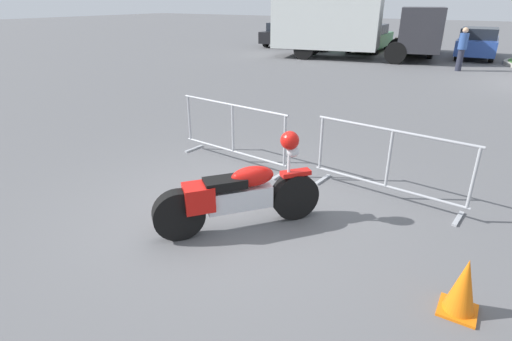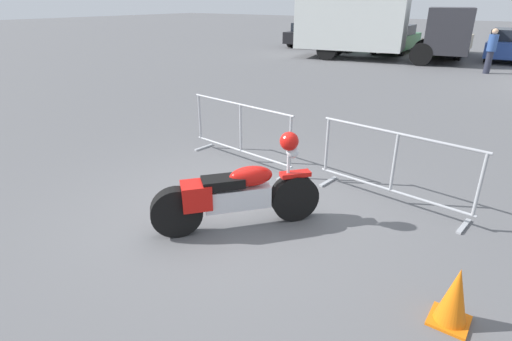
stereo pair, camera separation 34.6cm
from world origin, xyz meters
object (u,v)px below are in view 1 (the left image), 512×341
object	(u,v)px
parked_car_green	(369,38)
parked_car_tan	(420,40)
parked_car_silver	(323,36)
box_truck	(345,23)
traffic_cone	(463,287)
crowd_barrier_near	(233,132)
parked_car_black	(285,34)
motorcycle	(239,194)
parked_car_blue	(477,43)
crowd_barrier_far	(389,164)
pedestrian	(462,48)

from	to	relation	value
parked_car_green	parked_car_tan	size ratio (longest dim) A/B	0.97
parked_car_tan	parked_car_silver	bearing A→B (deg)	90.36
box_truck	traffic_cone	world-z (taller)	box_truck
crowd_barrier_near	parked_car_black	size ratio (longest dim) A/B	0.55
motorcycle	box_truck	xyz separation A→B (m)	(-4.59, 15.79, 1.17)
traffic_cone	crowd_barrier_near	bearing A→B (deg)	153.55
motorcycle	parked_car_green	size ratio (longest dim) A/B	0.42
crowd_barrier_near	parked_car_silver	size ratio (longest dim) A/B	0.54
motorcycle	parked_car_blue	size ratio (longest dim) A/B	0.42
box_truck	parked_car_tan	bearing A→B (deg)	40.56
crowd_barrier_far	motorcycle	bearing A→B (deg)	-127.04
box_truck	parked_car_blue	xyz separation A→B (m)	(5.51, 3.69, -0.91)
crowd_barrier_far	traffic_cone	world-z (taller)	crowd_barrier_far
motorcycle	parked_car_green	world-z (taller)	parked_car_green
pedestrian	crowd_barrier_far	bearing A→B (deg)	-179.32
parked_car_black	pedestrian	distance (m)	11.55
box_truck	parked_car_green	distance (m)	3.69
crowd_barrier_far	parked_car_black	xyz separation A→B (m)	(-11.19, 17.72, 0.14)
crowd_barrier_far	parked_car_blue	world-z (taller)	parked_car_blue
parked_car_black	parked_car_green	bearing A→B (deg)	-94.71
crowd_barrier_near	parked_car_green	size ratio (longest dim) A/B	0.53
crowd_barrier_far	parked_car_blue	distance (m)	17.68
motorcycle	pedestrian	distance (m)	14.88
pedestrian	traffic_cone	size ratio (longest dim) A/B	2.86
parked_car_green	traffic_cone	world-z (taller)	parked_car_green
crowd_barrier_far	pedestrian	bearing A→B (deg)	92.76
crowd_barrier_far	parked_car_black	distance (m)	20.96
pedestrian	parked_car_tan	bearing A→B (deg)	26.62
parked_car_black	parked_car_tan	size ratio (longest dim) A/B	0.93
motorcycle	crowd_barrier_near	xyz separation A→B (m)	(-1.36, 1.81, 0.09)
motorcycle	box_truck	size ratio (longest dim) A/B	0.23
parked_car_silver	box_truck	bearing A→B (deg)	-145.45
crowd_barrier_near	crowd_barrier_far	distance (m)	2.73
pedestrian	traffic_cone	bearing A→B (deg)	-174.95
crowd_barrier_far	box_truck	world-z (taller)	box_truck
box_truck	parked_car_silver	bearing A→B (deg)	115.81
pedestrian	traffic_cone	world-z (taller)	pedestrian
parked_car_silver	traffic_cone	distance (m)	21.62
parked_car_tan	pedestrian	distance (m)	5.21
parked_car_tan	parked_car_black	bearing A→B (deg)	86.31
parked_car_black	pedestrian	size ratio (longest dim) A/B	2.45
parked_car_silver	pedestrian	bearing A→B (deg)	-121.35
crowd_barrier_far	parked_car_green	size ratio (longest dim) A/B	0.53
motorcycle	parked_car_tan	distance (m)	19.51
parked_car_tan	pedestrian	bearing A→B (deg)	-154.22
parked_car_black	parked_car_silver	bearing A→B (deg)	-101.71
parked_car_green	pedestrian	xyz separation A→B (m)	(5.19, -4.51, 0.19)
pedestrian	box_truck	bearing A→B (deg)	77.99
motorcycle	crowd_barrier_near	bearing A→B (deg)	75.97
motorcycle	traffic_cone	xyz separation A→B (m)	(2.62, -0.17, -0.18)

